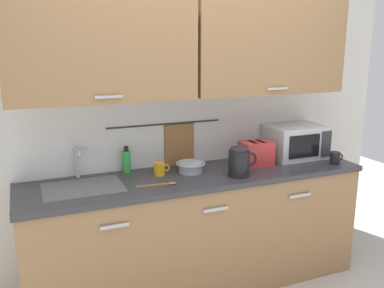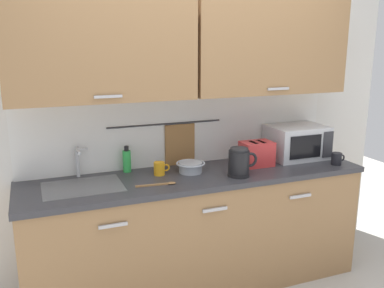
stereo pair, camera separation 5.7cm
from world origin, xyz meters
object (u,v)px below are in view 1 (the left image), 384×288
object	(u,v)px
mug_by_kettle	(335,158)
mug_near_sink	(160,169)
electric_kettle	(239,162)
wooden_spoon	(162,184)
dish_soap_bottle	(127,161)
toaster	(256,153)
microwave	(295,141)
mixing_bowl	(191,167)

from	to	relation	value
mug_by_kettle	mug_near_sink	bearing A→B (deg)	169.42
electric_kettle	wooden_spoon	distance (m)	0.59
mug_by_kettle	dish_soap_bottle	bearing A→B (deg)	165.08
dish_soap_bottle	toaster	bearing A→B (deg)	-12.27
microwave	electric_kettle	size ratio (longest dim) A/B	2.03
mug_near_sink	wooden_spoon	size ratio (longest dim) A/B	0.43
microwave	mug_near_sink	distance (m)	1.20
electric_kettle	mixing_bowl	size ratio (longest dim) A/B	1.06
dish_soap_bottle	mug_near_sink	distance (m)	0.26
mixing_bowl	mug_by_kettle	distance (m)	1.16
mixing_bowl	toaster	size ratio (longest dim) A/B	0.84
mug_near_sink	toaster	xyz separation A→B (m)	(0.77, -0.05, 0.05)
toaster	mug_near_sink	bearing A→B (deg)	176.39
microwave	mug_by_kettle	xyz separation A→B (m)	(0.18, -0.29, -0.09)
mug_near_sink	mug_by_kettle	distance (m)	1.40
toaster	wooden_spoon	world-z (taller)	toaster
mug_near_sink	dish_soap_bottle	bearing A→B (deg)	141.06
toaster	wooden_spoon	distance (m)	0.85
dish_soap_bottle	mug_by_kettle	world-z (taller)	dish_soap_bottle
electric_kettle	mug_near_sink	bearing A→B (deg)	156.12
dish_soap_bottle	wooden_spoon	xyz separation A→B (m)	(0.14, -0.38, -0.08)
microwave	mug_by_kettle	size ratio (longest dim) A/B	3.83
wooden_spoon	mixing_bowl	bearing A→B (deg)	33.23
electric_kettle	mug_by_kettle	world-z (taller)	electric_kettle
mug_near_sink	mixing_bowl	bearing A→B (deg)	-6.51
microwave	mixing_bowl	size ratio (longest dim) A/B	2.15
mug_by_kettle	wooden_spoon	size ratio (longest dim) A/B	0.43
electric_kettle	mug_near_sink	size ratio (longest dim) A/B	1.89
dish_soap_bottle	toaster	distance (m)	1.00
electric_kettle	mug_by_kettle	distance (m)	0.85
microwave	mug_near_sink	bearing A→B (deg)	-178.48
mug_near_sink	wooden_spoon	bearing A→B (deg)	-105.24
dish_soap_bottle	mug_by_kettle	xyz separation A→B (m)	(1.57, -0.42, -0.04)
toaster	microwave	bearing A→B (deg)	10.77
dish_soap_bottle	toaster	xyz separation A→B (m)	(0.97, -0.21, 0.01)
microwave	dish_soap_bottle	size ratio (longest dim) A/B	2.35
electric_kettle	wooden_spoon	bearing A→B (deg)	178.38
dish_soap_bottle	mug_by_kettle	bearing A→B (deg)	-14.92
wooden_spoon	mug_by_kettle	bearing A→B (deg)	-1.62
dish_soap_bottle	toaster	world-z (taller)	dish_soap_bottle
toaster	mug_by_kettle	distance (m)	0.64
dish_soap_bottle	wooden_spoon	bearing A→B (deg)	-69.30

